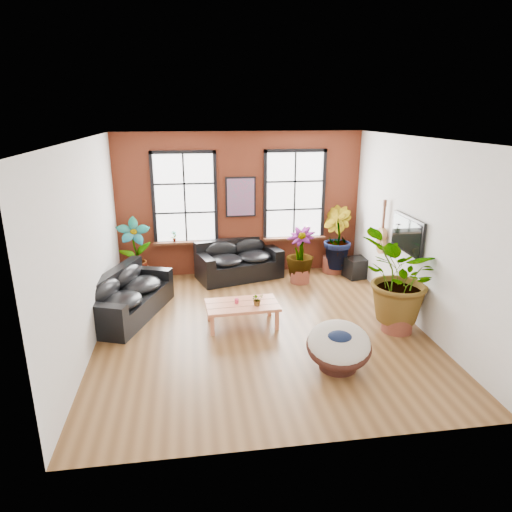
{
  "coord_description": "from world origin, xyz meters",
  "views": [
    {
      "loc": [
        -1.23,
        -7.78,
        3.93
      ],
      "look_at": [
        0.0,
        0.6,
        1.25
      ],
      "focal_mm": 32.0,
      "sensor_mm": 36.0,
      "label": 1
    }
  ],
  "objects": [
    {
      "name": "room",
      "position": [
        0.0,
        0.15,
        1.75
      ],
      "size": [
        6.04,
        6.54,
        3.54
      ],
      "color": "brown",
      "rests_on": "ground"
    },
    {
      "name": "sofa_back",
      "position": [
        -0.11,
        2.86,
        0.42
      ],
      "size": [
        2.2,
        1.5,
        0.92
      ],
      "rotation": [
        0.0,
        0.0,
        0.28
      ],
      "color": "black",
      "rests_on": "ground"
    },
    {
      "name": "sofa_left",
      "position": [
        -2.57,
        0.95,
        0.41
      ],
      "size": [
        1.69,
        2.45,
        0.89
      ],
      "rotation": [
        0.0,
        0.0,
        1.21
      ],
      "color": "black",
      "rests_on": "ground"
    },
    {
      "name": "coffee_table",
      "position": [
        -0.33,
        0.18,
        0.39
      ],
      "size": [
        1.41,
        0.85,
        0.53
      ],
      "rotation": [
        0.0,
        0.0,
        0.05
      ],
      "color": "#D1724B",
      "rests_on": "ground"
    },
    {
      "name": "papasan_chair",
      "position": [
        1.01,
        -1.59,
        0.4
      ],
      "size": [
        1.26,
        1.27,
        0.77
      ],
      "rotation": [
        0.0,
        0.0,
        -0.26
      ],
      "color": "#3B1B15",
      "rests_on": "ground"
    },
    {
      "name": "poster",
      "position": [
        0.0,
        3.18,
        1.95
      ],
      "size": [
        0.74,
        0.06,
        0.98
      ],
      "color": "black",
      "rests_on": "room"
    },
    {
      "name": "tv_wall_unit",
      "position": [
        2.93,
        0.6,
        1.54
      ],
      "size": [
        0.13,
        1.86,
        1.2
      ],
      "color": "black",
      "rests_on": "room"
    },
    {
      "name": "media_box",
      "position": [
        2.81,
        2.43,
        0.25
      ],
      "size": [
        0.68,
        0.61,
        0.49
      ],
      "rotation": [
        0.0,
        0.0,
        0.22
      ],
      "color": "black",
      "rests_on": "ground"
    },
    {
      "name": "pot_back_left",
      "position": [
        -2.53,
        2.71,
        0.21
      ],
      "size": [
        0.71,
        0.71,
        0.41
      ],
      "rotation": [
        0.0,
        0.0,
        -0.31
      ],
      "color": "brown",
      "rests_on": "ground"
    },
    {
      "name": "pot_back_right",
      "position": [
        2.34,
        2.89,
        0.2
      ],
      "size": [
        0.6,
        0.6,
        0.4
      ],
      "rotation": [
        0.0,
        0.0,
        -0.08
      ],
      "color": "brown",
      "rests_on": "ground"
    },
    {
      "name": "pot_right_wall",
      "position": [
        2.52,
        -0.48,
        0.21
      ],
      "size": [
        0.67,
        0.67,
        0.42
      ],
      "rotation": [
        0.0,
        0.0,
        -0.21
      ],
      "color": "brown",
      "rests_on": "ground"
    },
    {
      "name": "pot_mid",
      "position": [
        1.32,
        2.28,
        0.17
      ],
      "size": [
        0.58,
        0.58,
        0.34
      ],
      "rotation": [
        0.0,
        0.0,
        0.29
      ],
      "color": "brown",
      "rests_on": "ground"
    },
    {
      "name": "floor_plant_back_left",
      "position": [
        -2.55,
        2.68,
        0.88
      ],
      "size": [
        0.85,
        0.65,
        1.46
      ],
      "primitive_type": "imported",
      "rotation": [
        0.0,
        0.0,
        0.18
      ],
      "color": "#204111",
      "rests_on": "ground"
    },
    {
      "name": "floor_plant_back_right",
      "position": [
        2.36,
        2.85,
        0.92
      ],
      "size": [
        0.85,
        0.97,
        1.54
      ],
      "primitive_type": "imported",
      "rotation": [
        0.0,
        0.0,
        1.78
      ],
      "color": "#204111",
      "rests_on": "ground"
    },
    {
      "name": "floor_plant_right_wall",
      "position": [
        2.52,
        -0.46,
        1.03
      ],
      "size": [
        2.02,
        2.06,
        1.74
      ],
      "primitive_type": "imported",
      "rotation": [
        0.0,
        0.0,
        4.08
      ],
      "color": "#204111",
      "rests_on": "ground"
    },
    {
      "name": "floor_plant_mid",
      "position": [
        1.32,
        2.32,
        0.74
      ],
      "size": [
        0.94,
        0.94,
        1.19
      ],
      "primitive_type": "imported",
      "rotation": [
        0.0,
        0.0,
        5.62
      ],
      "color": "#204111",
      "rests_on": "ground"
    },
    {
      "name": "table_plant",
      "position": [
        -0.05,
        0.07,
        0.56
      ],
      "size": [
        0.26,
        0.24,
        0.24
      ],
      "primitive_type": "imported",
      "rotation": [
        0.0,
        0.0,
        0.27
      ],
      "color": "#204111",
      "rests_on": "coffee_table"
    },
    {
      "name": "sill_plant_left",
      "position": [
        -1.65,
        3.13,
        1.04
      ],
      "size": [
        0.17,
        0.17,
        0.27
      ],
      "primitive_type": "imported",
      "rotation": [
        0.0,
        0.0,
        0.79
      ],
      "color": "#204111",
      "rests_on": "room"
    },
    {
      "name": "sill_plant_right",
      "position": [
        1.7,
        3.13,
        1.04
      ],
      "size": [
        0.19,
        0.19,
        0.27
      ],
      "primitive_type": "imported",
      "rotation": [
        0.0,
        0.0,
        3.49
      ],
      "color": "#204111",
      "rests_on": "room"
    }
  ]
}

